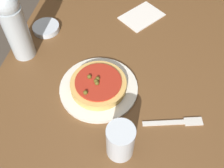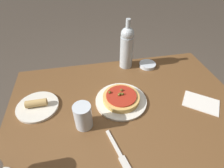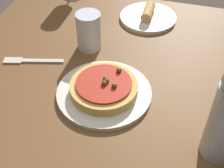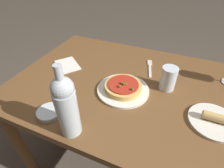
{
  "view_description": "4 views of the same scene",
  "coord_description": "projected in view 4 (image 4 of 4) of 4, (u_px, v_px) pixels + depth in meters",
  "views": [
    {
      "loc": [
        0.49,
        0.08,
        1.42
      ],
      "look_at": [
        0.04,
        -0.01,
        0.79
      ],
      "focal_mm": 42.0,
      "sensor_mm": 36.0,
      "label": 1
    },
    {
      "loc": [
        0.18,
        0.51,
        1.36
      ],
      "look_at": [
        0.06,
        -0.08,
        0.83
      ],
      "focal_mm": 28.0,
      "sensor_mm": 36.0,
      "label": 2
    },
    {
      "loc": [
        -0.54,
        -0.24,
        1.32
      ],
      "look_at": [
        0.03,
        -0.08,
        0.76
      ],
      "focal_mm": 50.0,
      "sensor_mm": 36.0,
      "label": 3
    },
    {
      "loc": [
        0.22,
        -0.68,
        1.28
      ],
      "look_at": [
        -0.02,
        -0.11,
        0.79
      ],
      "focal_mm": 28.0,
      "sensor_mm": 36.0,
      "label": 4
    }
  ],
  "objects": [
    {
      "name": "paper_napkin",
      "position": [
        67.0,
        65.0,
        1.03
      ],
      "size": [
        0.2,
        0.19,
        0.0
      ],
      "color": "silver",
      "rests_on": "dining_table"
    },
    {
      "name": "wine_bottle",
      "position": [
        66.0,
        106.0,
        0.59
      ],
      "size": [
        0.08,
        0.08,
        0.3
      ],
      "color": "#B2BCC1",
      "rests_on": "dining_table"
    },
    {
      "name": "side_plate",
      "position": [
        214.0,
        121.0,
        0.69
      ],
      "size": [
        0.2,
        0.2,
        0.05
      ],
      "color": "silver",
      "rests_on": "dining_table"
    },
    {
      "name": "dining_table",
      "position": [
        123.0,
        97.0,
        0.97
      ],
      "size": [
        1.13,
        0.83,
        0.72
      ],
      "color": "brown",
      "rests_on": "ground_plane"
    },
    {
      "name": "dinner_plate",
      "position": [
        123.0,
        90.0,
        0.85
      ],
      "size": [
        0.25,
        0.25,
        0.01
      ],
      "color": "silver",
      "rests_on": "dining_table"
    },
    {
      "name": "fork",
      "position": [
        150.0,
        67.0,
        1.01
      ],
      "size": [
        0.06,
        0.18,
        0.0
      ],
      "rotation": [
        0.0,
        0.0,
        1.83
      ],
      "color": "beige",
      "rests_on": "dining_table"
    },
    {
      "name": "ground_plane",
      "position": [
        120.0,
        156.0,
        1.36
      ],
      "size": [
        14.0,
        14.0,
        0.0
      ],
      "primitive_type": "plane",
      "color": "#4C4238"
    },
    {
      "name": "side_bowl",
      "position": [
        49.0,
        112.0,
        0.73
      ],
      "size": [
        0.1,
        0.1,
        0.02
      ],
      "color": "silver",
      "rests_on": "dining_table"
    },
    {
      "name": "water_cup",
      "position": [
        168.0,
        78.0,
        0.83
      ],
      "size": [
        0.07,
        0.07,
        0.12
      ],
      "color": "silver",
      "rests_on": "dining_table"
    },
    {
      "name": "pizza",
      "position": [
        123.0,
        86.0,
        0.84
      ],
      "size": [
        0.18,
        0.18,
        0.04
      ],
      "color": "tan",
      "rests_on": "dinner_plate"
    }
  ]
}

